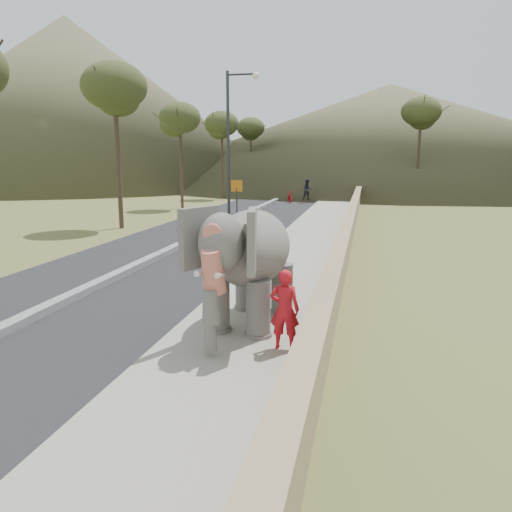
{
  "coord_description": "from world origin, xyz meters",
  "views": [
    {
      "loc": [
        2.35,
        -8.8,
        3.69
      ],
      "look_at": [
        0.2,
        0.85,
        1.7
      ],
      "focal_mm": 35.0,
      "sensor_mm": 36.0,
      "label": 1
    }
  ],
  "objects": [
    {
      "name": "signboard",
      "position": [
        -4.5,
        17.19,
        1.64
      ],
      "size": [
        0.6,
        0.08,
        2.4
      ],
      "color": "#2D2D33",
      "rests_on": "ground"
    },
    {
      "name": "motorcyclist",
      "position": [
        -3.06,
        30.61,
        0.73
      ],
      "size": [
        2.41,
        1.89,
        1.88
      ],
      "color": "maroon",
      "rests_on": "ground"
    },
    {
      "name": "trees",
      "position": [
        0.45,
        28.62,
        3.9
      ],
      "size": [
        46.74,
        44.21,
        8.88
      ],
      "color": "#473828",
      "rests_on": "ground"
    },
    {
      "name": "hill_left",
      "position": [
        -38.0,
        55.0,
        11.0
      ],
      "size": [
        60.0,
        60.0,
        22.0
      ],
      "primitive_type": "cone",
      "color": "brown",
      "rests_on": "ground"
    },
    {
      "name": "lamppost",
      "position": [
        -4.69,
        17.38,
        4.87
      ],
      "size": [
        1.76,
        0.36,
        8.0
      ],
      "color": "#2C2D31",
      "rests_on": "ground"
    },
    {
      "name": "road",
      "position": [
        -5.0,
        10.0,
        0.01
      ],
      "size": [
        7.0,
        120.0,
        0.03
      ],
      "primitive_type": "cube",
      "color": "black",
      "rests_on": "ground"
    },
    {
      "name": "median",
      "position": [
        -5.0,
        10.0,
        0.11
      ],
      "size": [
        0.35,
        120.0,
        0.22
      ],
      "primitive_type": "cube",
      "color": "black",
      "rests_on": "ground"
    },
    {
      "name": "ground",
      "position": [
        0.0,
        0.0,
        0.0
      ],
      "size": [
        160.0,
        160.0,
        0.0
      ],
      "primitive_type": "plane",
      "color": "olive",
      "rests_on": "ground"
    },
    {
      "name": "elephant_and_man",
      "position": [
        0.02,
        1.28,
        1.42
      ],
      "size": [
        2.34,
        3.73,
        2.56
      ],
      "color": "slate",
      "rests_on": "ground"
    },
    {
      "name": "hill_far",
      "position": [
        5.0,
        70.0,
        7.0
      ],
      "size": [
        80.0,
        80.0,
        14.0
      ],
      "primitive_type": "cone",
      "color": "brown",
      "rests_on": "ground"
    },
    {
      "name": "walkway",
      "position": [
        0.0,
        10.0,
        0.07
      ],
      "size": [
        3.0,
        120.0,
        0.15
      ],
      "primitive_type": "cube",
      "color": "#9E9687",
      "rests_on": "ground"
    },
    {
      "name": "parapet",
      "position": [
        1.65,
        10.0,
        0.55
      ],
      "size": [
        0.3,
        120.0,
        1.1
      ],
      "primitive_type": "cube",
      "color": "tan",
      "rests_on": "ground"
    }
  ]
}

